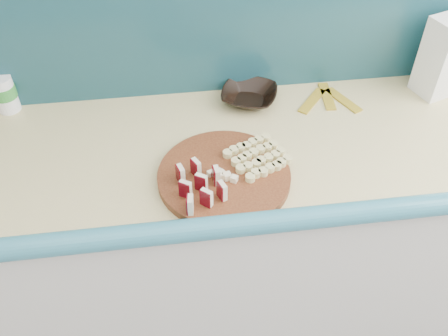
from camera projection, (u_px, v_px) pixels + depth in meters
kitchen_counter at (247, 239)px, 1.77m from camera, size 2.20×0.63×0.91m
backsplash at (239, 17)px, 1.49m from camera, size 2.20×0.02×0.50m
cutting_board at (224, 176)px, 1.34m from camera, size 0.47×0.47×0.02m
apple_wedges at (200, 185)px, 1.27m from camera, size 0.13×0.16×0.05m
apple_chunks at (217, 174)px, 1.32m from camera, size 0.06×0.06×0.02m
banana_slices at (258, 157)px, 1.37m from camera, size 0.19×0.18×0.02m
brown_bowl at (249, 96)px, 1.58m from camera, size 0.23×0.23×0.04m
flour_bag at (447, 56)px, 1.56m from camera, size 0.17×0.15×0.25m
canister at (5, 93)px, 1.53m from camera, size 0.07×0.07×0.12m
banana_peel at (327, 99)px, 1.60m from camera, size 0.20×0.17×0.01m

